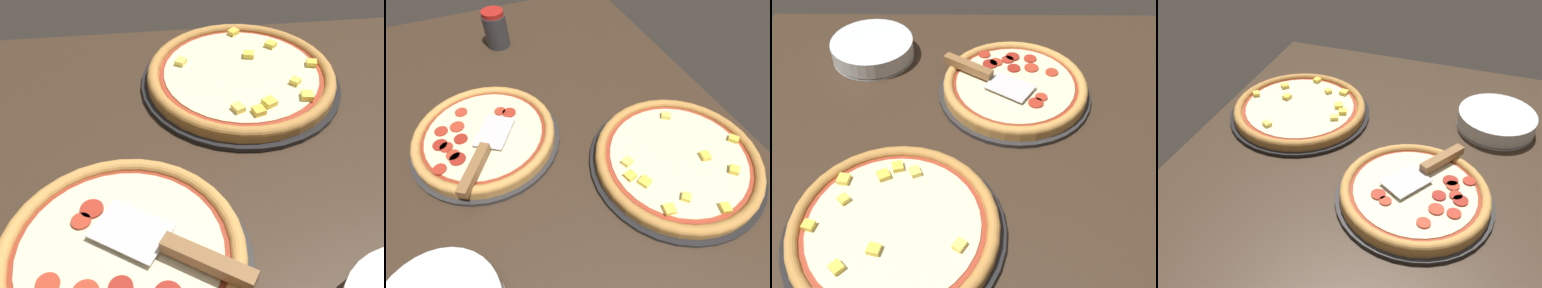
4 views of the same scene
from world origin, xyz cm
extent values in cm
cube|color=#38281C|center=(0.00, 0.00, -1.80)|extent=(137.39, 98.69, 3.60)
cylinder|color=#2D2D30|center=(-0.32, -13.05, 0.50)|extent=(36.04, 36.04, 1.00)
cylinder|color=#C68E47|center=(-0.32, -13.05, 1.99)|extent=(33.88, 33.88, 1.98)
torus|color=#C68E47|center=(-0.32, -13.05, 2.98)|extent=(33.88, 33.88, 2.28)
cylinder|color=maroon|center=(-0.32, -13.05, 3.06)|extent=(29.45, 29.45, 0.15)
cylinder|color=beige|center=(-0.32, -13.05, 3.18)|extent=(27.78, 27.78, 0.40)
cylinder|color=#B73823|center=(-9.05, -16.97, 3.58)|extent=(3.05, 3.05, 0.40)
cylinder|color=#AD2D1E|center=(-4.09, -5.77, 3.58)|extent=(3.37, 3.37, 0.40)
cylinder|color=#AD2D1E|center=(-4.34, -22.48, 3.58)|extent=(3.11, 3.11, 0.40)
cylinder|color=#B73823|center=(-5.50, -7.76, 3.58)|extent=(2.81, 2.81, 0.40)
cylinder|color=#AD2D1E|center=(7.00, -24.16, 3.58)|extent=(2.93, 2.93, 0.40)
cylinder|color=maroon|center=(0.49, -18.51, 3.58)|extent=(3.13, 3.13, 0.40)
cylinder|color=#AD2D1E|center=(1.27, -22.00, 3.58)|extent=(2.97, 2.97, 0.40)
cylinder|color=#B73823|center=(-4.31, -18.70, 3.58)|extent=(3.42, 3.42, 0.40)
cylinder|color=maroon|center=(5.71, -20.14, 3.58)|extent=(3.58, 3.58, 0.40)
cylinder|color=#B73823|center=(4.22, -20.89, 3.58)|extent=(3.09, 3.09, 0.40)
cylinder|color=maroon|center=(0.38, -23.22, 3.58)|extent=(3.39, 3.39, 0.40)
cylinder|color=black|center=(24.03, 26.06, 0.50)|extent=(40.12, 40.12, 1.00)
cylinder|color=#B77F3D|center=(24.03, 26.06, 1.78)|extent=(37.71, 37.71, 1.56)
torus|color=#B77F3D|center=(24.03, 26.06, 2.56)|extent=(37.71, 37.71, 2.34)
cylinder|color=#A33823|center=(24.03, 26.06, 2.64)|extent=(32.78, 32.78, 0.15)
cylinder|color=beige|center=(24.03, 26.06, 2.76)|extent=(30.93, 30.93, 0.40)
cube|color=yellow|center=(27.20, 15.32, 3.48)|extent=(3.00, 3.00, 1.05)
cube|color=#F9E05B|center=(12.38, 30.43, 3.48)|extent=(2.75, 2.86, 1.05)
cube|color=#F4D64C|center=(33.73, 21.09, 3.48)|extent=(2.52, 2.52, 1.05)
cube|color=yellow|center=(38.77, 26.80, 3.48)|extent=(2.46, 2.33, 1.05)
cube|color=yellow|center=(32.24, 34.74, 3.48)|extent=(2.84, 2.84, 1.05)
cube|color=yellow|center=(24.71, 13.18, 3.48)|extent=(2.60, 2.68, 1.05)
cube|color=#F4D64C|center=(34.65, 16.41, 3.48)|extent=(2.53, 2.55, 1.05)
cube|color=yellow|center=(26.68, 31.38, 3.48)|extent=(2.61, 2.44, 1.05)
cube|color=#F9E05B|center=(21.20, 14.40, 3.48)|extent=(2.60, 2.78, 1.05)
cube|color=silver|center=(1.47, -10.67, 4.25)|extent=(12.34, 11.49, 0.24)
cube|color=olive|center=(11.10, -17.05, 5.13)|extent=(12.02, 9.00, 2.00)
cylinder|color=silver|center=(35.92, -27.96, 0.35)|extent=(21.11, 21.11, 0.70)
cylinder|color=silver|center=(35.92, -27.96, 1.05)|extent=(21.11, 21.11, 0.70)
cylinder|color=silver|center=(35.92, -27.96, 1.75)|extent=(21.11, 21.11, 0.70)
cylinder|color=silver|center=(35.92, -27.96, 2.45)|extent=(21.11, 21.11, 0.70)
cylinder|color=silver|center=(35.92, -27.96, 3.15)|extent=(21.11, 21.11, 0.70)
cylinder|color=silver|center=(35.92, -27.96, 3.85)|extent=(21.11, 21.11, 0.70)
cylinder|color=silver|center=(35.92, -27.96, 4.55)|extent=(21.11, 21.11, 0.70)
camera|label=1|loc=(5.52, -47.07, 54.92)|focal=42.00mm
camera|label=2|loc=(52.89, -11.03, 57.28)|focal=28.00mm
camera|label=3|loc=(11.23, 70.09, 69.87)|focal=42.00mm
camera|label=4|loc=(-74.02, -23.66, 72.96)|focal=42.00mm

